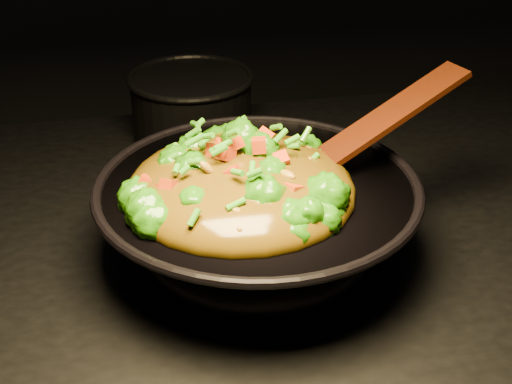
{
  "coord_description": "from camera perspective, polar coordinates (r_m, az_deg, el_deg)",
  "views": [
    {
      "loc": [
        -0.24,
        -0.88,
        1.48
      ],
      "look_at": [
        -0.07,
        -0.08,
        1.0
      ],
      "focal_mm": 50.0,
      "sensor_mm": 36.0,
      "label": 1
    }
  ],
  "objects": [
    {
      "name": "spatula",
      "position": [
        0.98,
        9.04,
        4.96
      ],
      "size": [
        0.3,
        0.13,
        0.13
      ],
      "primitive_type": "cube",
      "rotation": [
        0.0,
        -0.38,
        0.29
      ],
      "color": "#321706",
      "rests_on": "wok"
    },
    {
      "name": "back_pot",
      "position": [
        1.32,
        -5.16,
        6.83
      ],
      "size": [
        0.25,
        0.25,
        0.12
      ],
      "primitive_type": "cylinder",
      "rotation": [
        0.0,
        0.0,
        -0.15
      ],
      "color": "black",
      "rests_on": "stovetop"
    },
    {
      "name": "wok",
      "position": [
        0.97,
        0.12,
        -2.54
      ],
      "size": [
        0.51,
        0.51,
        0.12
      ],
      "primitive_type": null,
      "rotation": [
        0.0,
        0.0,
        0.25
      ],
      "color": "black",
      "rests_on": "stovetop"
    },
    {
      "name": "stir_fry",
      "position": [
        0.89,
        -1.27,
        2.71
      ],
      "size": [
        0.33,
        0.33,
        0.1
      ],
      "primitive_type": null,
      "rotation": [
        0.0,
        0.0,
        0.12
      ],
      "color": "#2A7708",
      "rests_on": "wok"
    }
  ]
}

